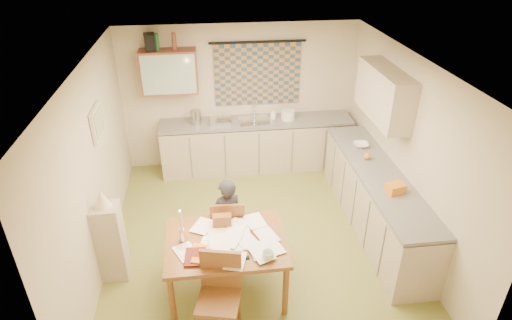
{
  "coord_description": "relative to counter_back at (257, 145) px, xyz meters",
  "views": [
    {
      "loc": [
        -0.6,
        -4.72,
        3.91
      ],
      "look_at": [
        0.02,
        0.2,
        1.13
      ],
      "focal_mm": 30.0,
      "sensor_mm": 36.0,
      "label": 1
    }
  ],
  "objects": [
    {
      "name": "floor",
      "position": [
        -0.25,
        -1.95,
        -0.46
      ],
      "size": [
        4.0,
        4.5,
        0.02
      ],
      "primitive_type": "cube",
      "color": "olive",
      "rests_on": "ground"
    },
    {
      "name": "ceiling",
      "position": [
        -0.25,
        -1.95,
        2.06
      ],
      "size": [
        4.0,
        4.5,
        0.02
      ],
      "primitive_type": "cube",
      "color": "white",
      "rests_on": "floor"
    },
    {
      "name": "wall_back",
      "position": [
        -0.25,
        0.31,
        0.8
      ],
      "size": [
        4.0,
        0.02,
        2.5
      ],
      "primitive_type": "cube",
      "color": "beige",
      "rests_on": "floor"
    },
    {
      "name": "wall_front",
      "position": [
        -0.25,
        -4.21,
        0.8
      ],
      "size": [
        4.0,
        0.02,
        2.5
      ],
      "primitive_type": "cube",
      "color": "beige",
      "rests_on": "floor"
    },
    {
      "name": "wall_left",
      "position": [
        -2.26,
        -1.95,
        0.8
      ],
      "size": [
        0.02,
        4.5,
        2.5
      ],
      "primitive_type": "cube",
      "color": "beige",
      "rests_on": "floor"
    },
    {
      "name": "wall_right",
      "position": [
        1.76,
        -1.95,
        0.8
      ],
      "size": [
        0.02,
        4.5,
        2.5
      ],
      "primitive_type": "cube",
      "color": "beige",
      "rests_on": "floor"
    },
    {
      "name": "window_blind",
      "position": [
        0.05,
        0.27,
        1.2
      ],
      "size": [
        1.45,
        0.03,
        1.05
      ],
      "primitive_type": "cube",
      "color": "navy",
      "rests_on": "wall_back"
    },
    {
      "name": "curtain_rod",
      "position": [
        0.05,
        0.25,
        1.75
      ],
      "size": [
        1.6,
        0.04,
        0.04
      ],
      "primitive_type": "cylinder",
      "rotation": [
        0.0,
        1.57,
        0.0
      ],
      "color": "black",
      "rests_on": "wall_back"
    },
    {
      "name": "wall_cabinet",
      "position": [
        -1.4,
        0.13,
        1.35
      ],
      "size": [
        0.9,
        0.34,
        0.7
      ],
      "primitive_type": "cube",
      "color": "brown",
      "rests_on": "wall_back"
    },
    {
      "name": "wall_cabinet_glass",
      "position": [
        -1.4,
        -0.04,
        1.35
      ],
      "size": [
        0.84,
        0.02,
        0.64
      ],
      "primitive_type": "cube",
      "color": "#99B2A5",
      "rests_on": "wall_back"
    },
    {
      "name": "upper_cabinet_right",
      "position": [
        1.58,
        -1.4,
        1.4
      ],
      "size": [
        0.34,
        1.3,
        0.7
      ],
      "primitive_type": "cube",
      "color": "tan",
      "rests_on": "wall_right"
    },
    {
      "name": "framed_print",
      "position": [
        -2.22,
        -1.55,
        1.25
      ],
      "size": [
        0.04,
        0.5,
        0.4
      ],
      "primitive_type": "cube",
      "color": "beige",
      "rests_on": "wall_left"
    },
    {
      "name": "print_canvas",
      "position": [
        -2.2,
        -1.55,
        1.25
      ],
      "size": [
        0.01,
        0.42,
        0.32
      ],
      "primitive_type": "cube",
      "color": "beige",
      "rests_on": "wall_left"
    },
    {
      "name": "counter_back",
      "position": [
        0.0,
        0.0,
        0.0
      ],
      "size": [
        3.3,
        0.62,
        0.92
      ],
      "color": "tan",
      "rests_on": "floor"
    },
    {
      "name": "counter_right",
      "position": [
        1.45,
        -1.91,
        -0.0
      ],
      "size": [
        0.62,
        2.95,
        0.92
      ],
      "color": "tan",
      "rests_on": "floor"
    },
    {
      "name": "stove",
      "position": [
        1.45,
        -3.0,
        -0.0
      ],
      "size": [
        0.58,
        0.58,
        0.9
      ],
      "color": "white",
      "rests_on": "floor"
    },
    {
      "name": "sink",
      "position": [
        -0.04,
        0.0,
        0.43
      ],
      "size": [
        0.59,
        0.5,
        0.1
      ],
      "primitive_type": "cube",
      "rotation": [
        0.0,
        0.0,
        0.09
      ],
      "color": "silver",
      "rests_on": "counter_back"
    },
    {
      "name": "tap",
      "position": [
        -0.02,
        0.18,
        0.61
      ],
      "size": [
        0.04,
        0.04,
        0.28
      ],
      "primitive_type": "cylinder",
      "rotation": [
        0.0,
        0.0,
        0.42
      ],
      "color": "silver",
      "rests_on": "counter_back"
    },
    {
      "name": "dish_rack",
      "position": [
        -0.62,
        0.0,
        0.5
      ],
      "size": [
        0.36,
        0.31,
        0.06
      ],
      "primitive_type": "cube",
      "rotation": [
        0.0,
        0.0,
        -0.04
      ],
      "color": "silver",
      "rests_on": "counter_back"
    },
    {
      "name": "kettle",
      "position": [
        -1.03,
        0.0,
        0.59
      ],
      "size": [
        0.24,
        0.24,
        0.24
      ],
      "primitive_type": "cylinder",
      "rotation": [
        0.0,
        0.0,
        0.43
      ],
      "color": "silver",
      "rests_on": "counter_back"
    },
    {
      "name": "mixing_bowl",
      "position": [
        0.54,
        0.0,
        0.55
      ],
      "size": [
        0.25,
        0.25,
        0.16
      ],
      "primitive_type": "cylinder",
      "rotation": [
        0.0,
        0.0,
        -0.04
      ],
      "color": "white",
      "rests_on": "counter_back"
    },
    {
      "name": "soap_bottle",
      "position": [
        0.29,
        0.05,
        0.56
      ],
      "size": [
        0.14,
        0.14,
        0.18
      ],
      "primitive_type": "imported",
      "rotation": [
        0.0,
        0.0,
        -0.41
      ],
      "color": "white",
      "rests_on": "counter_back"
    },
    {
      "name": "bowl",
      "position": [
        1.45,
        -1.15,
        0.5
      ],
      "size": [
        0.27,
        0.27,
        0.06
      ],
      "primitive_type": "imported",
      "rotation": [
        0.0,
        0.0,
        -0.1
      ],
      "color": "white",
      "rests_on": "counter_right"
    },
    {
      "name": "orange_bag",
      "position": [
        1.45,
        -2.42,
        0.53
      ],
      "size": [
        0.25,
        0.21,
        0.12
      ],
      "primitive_type": "cube",
      "rotation": [
        0.0,
        0.0,
        0.24
      ],
      "color": "orange",
      "rests_on": "counter_right"
    },
    {
      "name": "fruit_orange",
      "position": [
        1.4,
        -1.55,
        0.52
      ],
      "size": [
        0.1,
        0.1,
        0.1
      ],
      "primitive_type": "sphere",
      "color": "orange",
      "rests_on": "counter_right"
    },
    {
      "name": "speaker",
      "position": [
        -1.66,
        0.13,
        1.83
      ],
      "size": [
        0.18,
        0.22,
        0.26
      ],
      "primitive_type": "cube",
      "rotation": [
        0.0,
        0.0,
        0.12
      ],
      "color": "black",
      "rests_on": "wall_cabinet"
    },
    {
      "name": "bottle_green",
      "position": [
        -1.55,
        0.13,
        1.83
      ],
      "size": [
        0.07,
        0.07,
        0.26
      ],
      "primitive_type": "cylinder",
      "rotation": [
        0.0,
        0.0,
        -0.01
      ],
      "color": "#195926",
      "rests_on": "wall_cabinet"
    },
    {
      "name": "bottle_brown",
      "position": [
        -1.28,
        0.13,
        1.83
      ],
      "size": [
        0.07,
        0.07,
        0.26
      ],
      "primitive_type": "cylinder",
      "rotation": [
        0.0,
        0.0,
        0.04
      ],
      "color": "brown",
      "rests_on": "wall_cabinet"
    },
    {
      "name": "dining_table",
      "position": [
        -0.72,
        -2.88,
        -0.07
      ],
      "size": [
        1.36,
        1.03,
        0.75
      ],
      "rotation": [
        0.0,
        0.0,
        -0.0
      ],
      "color": "brown",
      "rests_on": "floor"
    },
    {
      "name": "chair_far",
      "position": [
        -0.67,
        -2.28,
        -0.16
      ],
      "size": [
        0.44,
        0.44,
        0.94
      ],
      "rotation": [
        0.0,
        0.0,
        3.09
      ],
      "color": "brown",
      "rests_on": "floor"
    },
    {
      "name": "chair_near",
      "position": [
        -0.84,
        -3.48,
        -0.15
      ],
      "size": [
        0.52,
        0.52,
        0.97
      ],
      "rotation": [
        0.0,
        0.0,
        -0.23
      ],
      "color": "brown",
      "rests_on": "floor"
    },
    {
      "name": "person",
      "position": [
        -0.68,
        -2.3,
        0.15
      ],
      "size": [
        0.61,
        0.56,
        1.19
      ],
      "primitive_type": "imported",
      "rotation": [
        0.0,
        0.0,
        3.48
      ],
      "color": "black",
      "rests_on": "floor"
    },
    {
      "name": "shelf_stand",
      "position": [
        -2.09,
        -2.46,
        0.07
      ],
      "size": [
        0.32,
        0.3,
        1.05
      ],
      "primitive_type": "cube",
      "color": "tan",
      "rests_on": "floor"
    },
    {
      "name": "lampshade",
      "position": [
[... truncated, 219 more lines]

